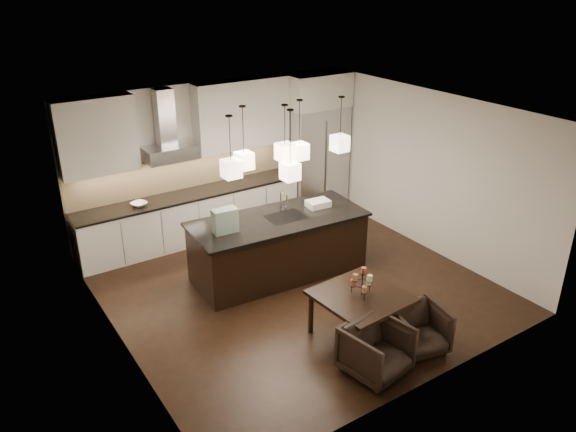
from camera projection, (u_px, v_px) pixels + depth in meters
floor at (295, 287)px, 8.92m from camera, size 5.50×5.50×0.02m
ceiling at (296, 112)px, 7.77m from camera, size 5.50×5.50×0.02m
wall_back at (212, 157)px, 10.44m from camera, size 5.50×0.02×2.80m
wall_front at (434, 286)px, 6.24m from camera, size 5.50×0.02×2.80m
wall_left at (111, 253)px, 6.95m from camera, size 0.02×5.50×2.80m
wall_right at (427, 171)px, 9.73m from camera, size 0.02×5.50×2.80m
refrigerator at (315, 159)px, 11.34m from camera, size 1.20×0.72×2.15m
fridge_panel at (317, 90)px, 10.77m from camera, size 1.26×0.72×0.65m
lower_cabinets at (193, 218)px, 10.27m from camera, size 4.21×0.62×0.88m
countertop at (191, 194)px, 10.08m from camera, size 4.21×0.66×0.04m
backsplash at (183, 172)px, 10.17m from camera, size 4.21×0.02×0.63m
upper_cab_left at (96, 136)px, 8.92m from camera, size 1.25×0.35×1.25m
upper_cab_right at (242, 114)px, 10.26m from camera, size 1.85×0.35×1.25m
hood_canopy at (170, 153)px, 9.63m from camera, size 0.90×0.52×0.24m
hood_chimney at (164, 117)px, 9.47m from camera, size 0.30×0.28×0.96m
fruit_bowl at (139, 204)px, 9.53m from camera, size 0.33×0.33×0.06m
island_body at (278, 247)px, 9.10m from camera, size 2.81×1.28×0.96m
island_top at (278, 219)px, 8.89m from camera, size 2.90×1.37×0.04m
faucet at (281, 202)px, 8.93m from camera, size 0.13×0.27×0.42m
tote_bag at (225, 221)px, 8.34m from camera, size 0.38×0.22×0.37m
food_container at (318, 204)px, 9.28m from camera, size 0.39×0.29×0.11m
dining_table at (360, 316)px, 7.59m from camera, size 1.17×1.17×0.66m
candelabra at (362, 282)px, 7.37m from camera, size 0.34×0.34×0.39m
candle_a at (369, 282)px, 7.45m from camera, size 0.07×0.07×0.09m
candle_b at (353, 283)px, 7.43m from camera, size 0.07×0.07×0.09m
candle_c at (364, 289)px, 7.27m from camera, size 0.07×0.07×0.09m
candle_d at (364, 270)px, 7.44m from camera, size 0.07×0.07×0.09m
candle_e at (355, 277)px, 7.28m from camera, size 0.07×0.07×0.09m
candle_f at (370, 278)px, 7.25m from camera, size 0.07×0.07×0.09m
armchair_left at (376, 350)px, 6.90m from camera, size 0.83×0.85×0.67m
armchair_right at (418, 329)px, 7.33m from camera, size 0.79×0.80×0.62m
pendant_a at (231, 169)px, 7.94m from camera, size 0.24×0.24×0.26m
pendant_b at (244, 161)px, 8.49m from camera, size 0.24×0.24×0.26m
pendant_c at (285, 152)px, 8.52m from camera, size 0.24×0.24×0.26m
pendant_d at (299, 151)px, 8.85m from camera, size 0.24×0.24×0.26m
pendant_e at (340, 143)px, 9.04m from camera, size 0.24×0.24×0.26m
pendant_f at (290, 171)px, 8.32m from camera, size 0.24×0.24×0.26m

